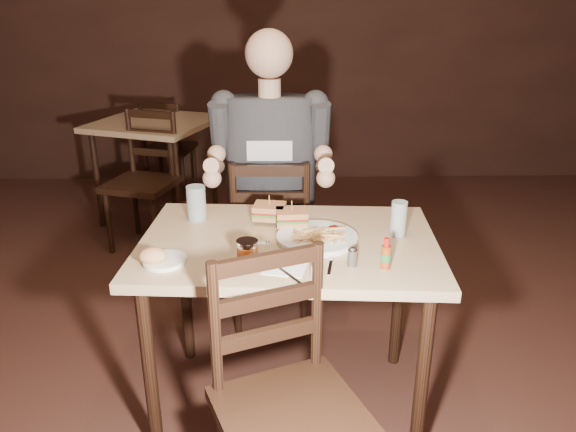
{
  "coord_description": "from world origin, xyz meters",
  "views": [
    {
      "loc": [
        -0.05,
        -1.67,
        1.66
      ],
      "look_at": [
        0.0,
        0.36,
        0.85
      ],
      "focal_mm": 35.0,
      "sensor_mm": 36.0,
      "label": 1
    }
  ],
  "objects_px": {
    "bg_table": "(155,132)",
    "bg_chair_near": "(141,183)",
    "syrup_dispenser": "(247,254)",
    "chair_near": "(292,415)",
    "hot_sauce": "(386,253)",
    "main_table": "(288,260)",
    "chair_far": "(271,239)",
    "glass_left": "(196,203)",
    "side_plate": "(165,262)",
    "bg_chair_far": "(170,148)",
    "glass_right": "(399,219)",
    "dinner_plate": "(317,239)",
    "diner": "(270,142)"
  },
  "relations": [
    {
      "from": "chair_far",
      "to": "diner",
      "type": "xyz_separation_m",
      "value": [
        -0.0,
        -0.05,
        0.53
      ]
    },
    {
      "from": "side_plate",
      "to": "syrup_dispenser",
      "type": "bearing_deg",
      "value": -7.14
    },
    {
      "from": "bg_chair_far",
      "to": "bg_table",
      "type": "bearing_deg",
      "value": 100.35
    },
    {
      "from": "main_table",
      "to": "glass_right",
      "type": "relative_size",
      "value": 8.46
    },
    {
      "from": "chair_far",
      "to": "chair_near",
      "type": "height_order",
      "value": "chair_near"
    },
    {
      "from": "chair_near",
      "to": "bg_chair_near",
      "type": "relative_size",
      "value": 1.01
    },
    {
      "from": "chair_far",
      "to": "chair_near",
      "type": "bearing_deg",
      "value": 94.0
    },
    {
      "from": "hot_sauce",
      "to": "bg_chair_far",
      "type": "bearing_deg",
      "value": 113.29
    },
    {
      "from": "chair_near",
      "to": "dinner_plate",
      "type": "relative_size",
      "value": 3.05
    },
    {
      "from": "chair_far",
      "to": "dinner_plate",
      "type": "relative_size",
      "value": 3.03
    },
    {
      "from": "bg_chair_far",
      "to": "side_plate",
      "type": "relative_size",
      "value": 5.53
    },
    {
      "from": "bg_table",
      "to": "bg_chair_near",
      "type": "height_order",
      "value": "bg_chair_near"
    },
    {
      "from": "bg_table",
      "to": "diner",
      "type": "xyz_separation_m",
      "value": [
        0.88,
        -1.54,
        0.31
      ]
    },
    {
      "from": "bg_chair_far",
      "to": "syrup_dispenser",
      "type": "distance_m",
      "value": 3.1
    },
    {
      "from": "chair_near",
      "to": "glass_left",
      "type": "xyz_separation_m",
      "value": [
        -0.37,
        0.84,
        0.38
      ]
    },
    {
      "from": "bg_chair_near",
      "to": "glass_left",
      "type": "height_order",
      "value": "bg_chair_near"
    },
    {
      "from": "glass_left",
      "to": "glass_right",
      "type": "distance_m",
      "value": 0.83
    },
    {
      "from": "chair_near",
      "to": "glass_left",
      "type": "bearing_deg",
      "value": 92.2
    },
    {
      "from": "chair_far",
      "to": "hot_sauce",
      "type": "relative_size",
      "value": 8.09
    },
    {
      "from": "chair_far",
      "to": "glass_right",
      "type": "height_order",
      "value": "chair_far"
    },
    {
      "from": "glass_right",
      "to": "syrup_dispenser",
      "type": "distance_m",
      "value": 0.63
    },
    {
      "from": "glass_right",
      "to": "bg_table",
      "type": "bearing_deg",
      "value": 122.74
    },
    {
      "from": "main_table",
      "to": "chair_far",
      "type": "bearing_deg",
      "value": 95.84
    },
    {
      "from": "bg_chair_near",
      "to": "syrup_dispenser",
      "type": "height_order",
      "value": "bg_chair_near"
    },
    {
      "from": "syrup_dispenser",
      "to": "glass_left",
      "type": "bearing_deg",
      "value": 121.36
    },
    {
      "from": "chair_far",
      "to": "bg_chair_near",
      "type": "relative_size",
      "value": 1.0
    },
    {
      "from": "bg_table",
      "to": "hot_sauce",
      "type": "relative_size",
      "value": 9.02
    },
    {
      "from": "syrup_dispenser",
      "to": "bg_chair_near",
      "type": "bearing_deg",
      "value": 117.31
    },
    {
      "from": "main_table",
      "to": "glass_left",
      "type": "xyz_separation_m",
      "value": [
        -0.38,
        0.22,
        0.16
      ]
    },
    {
      "from": "syrup_dispenser",
      "to": "dinner_plate",
      "type": "bearing_deg",
      "value": 43.82
    },
    {
      "from": "glass_left",
      "to": "syrup_dispenser",
      "type": "relative_size",
      "value": 1.46
    },
    {
      "from": "chair_far",
      "to": "bg_chair_far",
      "type": "bearing_deg",
      "value": -65.51
    },
    {
      "from": "chair_far",
      "to": "main_table",
      "type": "bearing_deg",
      "value": 96.86
    },
    {
      "from": "dinner_plate",
      "to": "hot_sauce",
      "type": "xyz_separation_m",
      "value": [
        0.22,
        -0.24,
        0.05
      ]
    },
    {
      "from": "chair_near",
      "to": "diner",
      "type": "relative_size",
      "value": 0.9
    },
    {
      "from": "bg_chair_far",
      "to": "glass_left",
      "type": "relative_size",
      "value": 5.71
    },
    {
      "from": "dinner_plate",
      "to": "syrup_dispenser",
      "type": "bearing_deg",
      "value": -140.06
    },
    {
      "from": "diner",
      "to": "hot_sauce",
      "type": "bearing_deg",
      "value": -64.79
    },
    {
      "from": "chair_far",
      "to": "glass_left",
      "type": "bearing_deg",
      "value": 58.89
    },
    {
      "from": "glass_left",
      "to": "side_plate",
      "type": "height_order",
      "value": "glass_left"
    },
    {
      "from": "chair_near",
      "to": "side_plate",
      "type": "distance_m",
      "value": 0.69
    },
    {
      "from": "chair_near",
      "to": "diner",
      "type": "xyz_separation_m",
      "value": [
        -0.07,
        1.27,
        0.53
      ]
    },
    {
      "from": "syrup_dispenser",
      "to": "side_plate",
      "type": "relative_size",
      "value": 0.66
    },
    {
      "from": "bg_table",
      "to": "chair_near",
      "type": "distance_m",
      "value": 2.98
    },
    {
      "from": "chair_near",
      "to": "hot_sauce",
      "type": "distance_m",
      "value": 0.62
    },
    {
      "from": "glass_left",
      "to": "glass_right",
      "type": "height_order",
      "value": "glass_left"
    },
    {
      "from": "bg_table",
      "to": "hot_sauce",
      "type": "height_order",
      "value": "hot_sauce"
    },
    {
      "from": "bg_chair_near",
      "to": "hot_sauce",
      "type": "height_order",
      "value": "bg_chair_near"
    },
    {
      "from": "chair_near",
      "to": "hot_sauce",
      "type": "xyz_separation_m",
      "value": [
        0.33,
        0.38,
        0.36
      ]
    },
    {
      "from": "bg_table",
      "to": "dinner_plate",
      "type": "distance_m",
      "value": 2.45
    }
  ]
}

